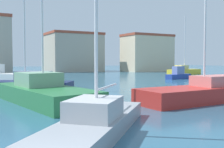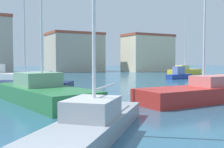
% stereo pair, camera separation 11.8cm
% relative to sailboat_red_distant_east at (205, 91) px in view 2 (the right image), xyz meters
% --- Properties ---
extents(water, '(160.00, 160.00, 0.00)m').
position_rel_sailboat_red_distant_east_xyz_m(water, '(2.56, 12.37, -0.60)').
color(water, '#285670').
rests_on(water, ground).
extents(sailboat_red_distant_east, '(8.95, 2.80, 12.61)m').
position_rel_sailboat_red_distant_east_xyz_m(sailboat_red_distant_east, '(0.00, 0.00, 0.00)').
color(sailboat_red_distant_east, '#B22823').
rests_on(sailboat_red_distant_east, water).
extents(motorboat_blue_center_channel, '(4.26, 1.84, 1.65)m').
position_rel_sailboat_red_distant_east_xyz_m(motorboat_blue_center_channel, '(12.01, 15.50, -0.01)').
color(motorboat_blue_center_channel, '#233D93').
rests_on(motorboat_blue_center_channel, water).
extents(sailboat_navy_mid_harbor, '(7.64, 6.50, 11.29)m').
position_rel_sailboat_red_distant_east_xyz_m(sailboat_navy_mid_harbor, '(-8.29, 11.41, -0.03)').
color(sailboat_navy_mid_harbor, '#19234C').
rests_on(sailboat_navy_mid_harbor, water).
extents(sailboat_grey_far_right, '(6.30, 6.36, 9.32)m').
position_rel_sailboat_red_distant_east_xyz_m(sailboat_grey_far_right, '(-9.12, -3.55, -0.12)').
color(sailboat_grey_far_right, gray).
rests_on(sailboat_grey_far_right, water).
extents(sailboat_yellow_outer_mooring, '(6.94, 2.86, 9.91)m').
position_rel_sailboat_red_distant_east_xyz_m(sailboat_yellow_outer_mooring, '(19.94, 22.81, 0.01)').
color(sailboat_yellow_outer_mooring, gold).
rests_on(sailboat_yellow_outer_mooring, water).
extents(sailboat_green_far_left, '(4.32, 9.18, 10.06)m').
position_rel_sailboat_red_distant_east_xyz_m(sailboat_green_far_left, '(-8.89, 4.23, 0.02)').
color(sailboat_green_far_left, '#28703D').
rests_on(sailboat_green_far_left, water).
extents(waterfront_apartments, '(10.97, 8.68, 8.23)m').
position_rel_sailboat_red_distant_east_xyz_m(waterfront_apartments, '(8.19, 43.78, 3.53)').
color(waterfront_apartments, '#B2A893').
rests_on(waterfront_apartments, ground).
extents(yacht_club, '(10.45, 6.10, 7.94)m').
position_rel_sailboat_red_distant_east_xyz_m(yacht_club, '(22.30, 36.50, 3.38)').
color(yacht_club, beige).
rests_on(yacht_club, ground).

